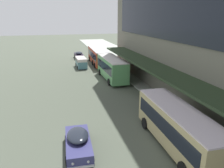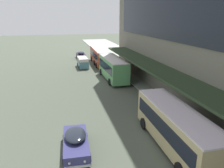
{
  "view_description": "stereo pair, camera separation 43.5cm",
  "coord_description": "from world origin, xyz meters",
  "px_view_note": "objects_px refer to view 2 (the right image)",
  "views": [
    {
      "loc": [
        -4.71,
        -3.17,
        9.65
      ],
      "look_at": [
        1.65,
        20.59,
        1.96
      ],
      "focal_mm": 35.0,
      "sensor_mm": 36.0,
      "label": 1
    },
    {
      "loc": [
        -4.29,
        -3.27,
        9.65
      ],
      "look_at": [
        1.65,
        20.59,
        1.96
      ],
      "focal_mm": 35.0,
      "sensor_mm": 36.0,
      "label": 2
    }
  ],
  "objects_px": {
    "transit_bus_kerbside_far": "(176,126)",
    "sedan_oncoming_front": "(81,55)",
    "transit_bus_kerbside_rear": "(113,67)",
    "vw_van": "(83,62)",
    "transit_bus_kerbside_front": "(100,55)",
    "sedan_lead_near": "(76,142)"
  },
  "relations": [
    {
      "from": "sedan_lead_near",
      "to": "sedan_oncoming_front",
      "type": "xyz_separation_m",
      "value": [
        4.46,
        37.45,
        0.04
      ]
    },
    {
      "from": "transit_bus_kerbside_rear",
      "to": "sedan_oncoming_front",
      "type": "distance_m",
      "value": 19.61
    },
    {
      "from": "sedan_oncoming_front",
      "to": "sedan_lead_near",
      "type": "bearing_deg",
      "value": -96.79
    },
    {
      "from": "transit_bus_kerbside_far",
      "to": "sedan_oncoming_front",
      "type": "relative_size",
      "value": 2.04
    },
    {
      "from": "transit_bus_kerbside_front",
      "to": "vw_van",
      "type": "xyz_separation_m",
      "value": [
        -3.79,
        -2.17,
        -0.74
      ]
    },
    {
      "from": "transit_bus_kerbside_rear",
      "to": "transit_bus_kerbside_far",
      "type": "relative_size",
      "value": 0.97
    },
    {
      "from": "transit_bus_kerbside_rear",
      "to": "vw_van",
      "type": "xyz_separation_m",
      "value": [
        -3.64,
        9.71,
        -0.87
      ]
    },
    {
      "from": "transit_bus_kerbside_far",
      "to": "vw_van",
      "type": "relative_size",
      "value": 2.14
    },
    {
      "from": "sedan_lead_near",
      "to": "vw_van",
      "type": "distance_m",
      "value": 28.06
    },
    {
      "from": "transit_bus_kerbside_front",
      "to": "transit_bus_kerbside_far",
      "type": "relative_size",
      "value": 1.13
    },
    {
      "from": "transit_bus_kerbside_front",
      "to": "transit_bus_kerbside_far",
      "type": "xyz_separation_m",
      "value": [
        -0.21,
        -31.32,
        -0.02
      ]
    },
    {
      "from": "transit_bus_kerbside_front",
      "to": "transit_bus_kerbside_far",
      "type": "height_order",
      "value": "transit_bus_kerbside_front"
    },
    {
      "from": "transit_bus_kerbside_rear",
      "to": "sedan_oncoming_front",
      "type": "relative_size",
      "value": 1.98
    },
    {
      "from": "transit_bus_kerbside_far",
      "to": "transit_bus_kerbside_front",
      "type": "bearing_deg",
      "value": 89.61
    },
    {
      "from": "transit_bus_kerbside_front",
      "to": "transit_bus_kerbside_far",
      "type": "bearing_deg",
      "value": -90.39
    },
    {
      "from": "transit_bus_kerbside_far",
      "to": "vw_van",
      "type": "height_order",
      "value": "transit_bus_kerbside_far"
    },
    {
      "from": "transit_bus_kerbside_rear",
      "to": "sedan_lead_near",
      "type": "distance_m",
      "value": 19.59
    },
    {
      "from": "sedan_oncoming_front",
      "to": "transit_bus_kerbside_front",
      "type": "bearing_deg",
      "value": -67.49
    },
    {
      "from": "transit_bus_kerbside_front",
      "to": "sedan_lead_near",
      "type": "bearing_deg",
      "value": -104.15
    },
    {
      "from": "transit_bus_kerbside_rear",
      "to": "transit_bus_kerbside_far",
      "type": "height_order",
      "value": "transit_bus_kerbside_rear"
    },
    {
      "from": "transit_bus_kerbside_front",
      "to": "transit_bus_kerbside_rear",
      "type": "xyz_separation_m",
      "value": [
        -0.15,
        -11.88,
        0.13
      ]
    },
    {
      "from": "transit_bus_kerbside_front",
      "to": "vw_van",
      "type": "height_order",
      "value": "transit_bus_kerbside_front"
    }
  ]
}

